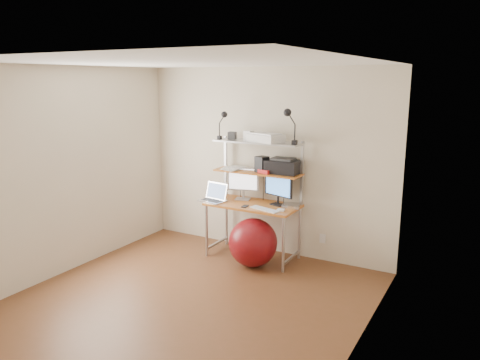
# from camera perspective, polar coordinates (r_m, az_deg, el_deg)

# --- Properties ---
(room) EXTENTS (3.60, 3.60, 3.60)m
(room) POSITION_cam_1_polar(r_m,az_deg,el_deg) (4.82, -6.38, -0.95)
(room) COLOR brown
(room) RESTS_ON ground
(computer_desk) EXTENTS (1.20, 0.60, 1.57)m
(computer_desk) POSITION_cam_1_polar(r_m,az_deg,el_deg) (6.13, 1.87, -0.84)
(computer_desk) COLOR #AE5A21
(computer_desk) RESTS_ON ground
(desktop) EXTENTS (1.20, 0.60, 0.00)m
(desktop) POSITION_cam_1_polar(r_m,az_deg,el_deg) (6.13, 1.59, -2.92)
(desktop) COLOR #AE5A21
(desktop) RESTS_ON computer_desk
(mid_shelf) EXTENTS (1.18, 0.34, 0.00)m
(mid_shelf) POSITION_cam_1_polar(r_m,az_deg,el_deg) (6.15, 2.17, 1.06)
(mid_shelf) COLOR #AE5A21
(mid_shelf) RESTS_ON computer_desk
(top_shelf) EXTENTS (1.18, 0.34, 0.00)m
(top_shelf) POSITION_cam_1_polar(r_m,az_deg,el_deg) (6.09, 2.20, 4.76)
(top_shelf) COLOR #A8A8AD
(top_shelf) RESTS_ON computer_desk
(floor) EXTENTS (3.60, 3.60, 0.00)m
(floor) POSITION_cam_1_polar(r_m,az_deg,el_deg) (5.24, -6.05, -14.37)
(floor) COLOR brown
(floor) RESTS_ON ground
(wall_outlet) EXTENTS (0.08, 0.01, 0.12)m
(wall_outlet) POSITION_cam_1_polar(r_m,az_deg,el_deg) (6.24, 10.03, -7.05)
(wall_outlet) COLOR silver
(wall_outlet) RESTS_ON room
(monitor_silver) EXTENTS (0.42, 0.19, 0.47)m
(monitor_silver) POSITION_cam_1_polar(r_m,az_deg,el_deg) (6.30, 0.42, -0.12)
(monitor_silver) COLOR #B0AFB4
(monitor_silver) RESTS_ON desktop
(monitor_black) EXTENTS (0.44, 0.19, 0.45)m
(monitor_black) POSITION_cam_1_polar(r_m,az_deg,el_deg) (6.05, 4.68, -0.95)
(monitor_black) COLOR black
(monitor_black) RESTS_ON desktop
(laptop) EXTENTS (0.38, 0.33, 0.30)m
(laptop) POSITION_cam_1_polar(r_m,az_deg,el_deg) (6.28, -3.14, -2.09)
(laptop) COLOR silver
(laptop) RESTS_ON desktop
(keyboard) EXTENTS (0.43, 0.22, 0.01)m
(keyboard) POSITION_cam_1_polar(r_m,az_deg,el_deg) (5.86, 3.01, -3.59)
(keyboard) COLOR silver
(keyboard) RESTS_ON desktop
(mouse) EXTENTS (0.10, 0.06, 0.03)m
(mouse) POSITION_cam_1_polar(r_m,az_deg,el_deg) (5.82, 5.02, -3.66)
(mouse) COLOR silver
(mouse) RESTS_ON desktop
(mac_mini) EXTENTS (0.26, 0.26, 0.04)m
(mac_mini) POSITION_cam_1_polar(r_m,az_deg,el_deg) (6.00, 6.25, -3.13)
(mac_mini) COLOR silver
(mac_mini) RESTS_ON desktop
(phone) EXTENTS (0.08, 0.13, 0.01)m
(phone) POSITION_cam_1_polar(r_m,az_deg,el_deg) (5.99, 0.60, -3.22)
(phone) COLOR black
(phone) RESTS_ON desktop
(printer) EXTENTS (0.43, 0.29, 0.20)m
(printer) POSITION_cam_1_polar(r_m,az_deg,el_deg) (6.03, 5.26, 1.70)
(printer) COLOR black
(printer) RESTS_ON mid_shelf
(nas_cube) EXTENTS (0.18, 0.18, 0.21)m
(nas_cube) POSITION_cam_1_polar(r_m,az_deg,el_deg) (6.09, 2.69, 1.93)
(nas_cube) COLOR black
(nas_cube) RESTS_ON mid_shelf
(red_box) EXTENTS (0.20, 0.17, 0.05)m
(red_box) POSITION_cam_1_polar(r_m,az_deg,el_deg) (6.04, 3.13, 1.07)
(red_box) COLOR red
(red_box) RESTS_ON mid_shelf
(scanner) EXTENTS (0.49, 0.39, 0.11)m
(scanner) POSITION_cam_1_polar(r_m,az_deg,el_deg) (6.01, 3.16, 5.18)
(scanner) COLOR silver
(scanner) RESTS_ON top_shelf
(box_white) EXTENTS (0.12, 0.10, 0.13)m
(box_white) POSITION_cam_1_polar(r_m,az_deg,el_deg) (6.13, 1.06, 5.43)
(box_white) COLOR silver
(box_white) RESTS_ON top_shelf
(box_grey) EXTENTS (0.12, 0.12, 0.10)m
(box_grey) POSITION_cam_1_polar(r_m,az_deg,el_deg) (6.28, -0.96, 5.45)
(box_grey) COLOR #2F2F31
(box_grey) RESTS_ON top_shelf
(clip_lamp_left) EXTENTS (0.15, 0.08, 0.37)m
(clip_lamp_left) POSITION_cam_1_polar(r_m,az_deg,el_deg) (6.21, -2.05, 7.44)
(clip_lamp_left) COLOR black
(clip_lamp_left) RESTS_ON top_shelf
(clip_lamp_right) EXTENTS (0.17, 0.10, 0.44)m
(clip_lamp_right) POSITION_cam_1_polar(r_m,az_deg,el_deg) (5.79, 5.99, 7.49)
(clip_lamp_right) COLOR black
(clip_lamp_right) RESTS_ON top_shelf
(exercise_ball) EXTENTS (0.62, 0.62, 0.62)m
(exercise_ball) POSITION_cam_1_polar(r_m,az_deg,el_deg) (5.98, 1.59, -7.62)
(exercise_ball) COLOR maroon
(exercise_ball) RESTS_ON floor
(paper_stack) EXTENTS (0.37, 0.40, 0.02)m
(paper_stack) POSITION_cam_1_polar(r_m,az_deg,el_deg) (6.32, -0.87, 1.46)
(paper_stack) COLOR white
(paper_stack) RESTS_ON mid_shelf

